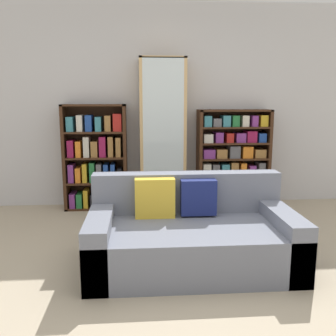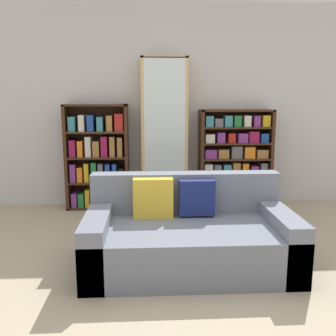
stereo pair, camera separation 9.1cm
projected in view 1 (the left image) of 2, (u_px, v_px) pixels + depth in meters
The scene contains 7 objects.
ground_plane at pixel (189, 287), 2.91m from camera, with size 16.00×16.00×0.00m, color tan.
wall_back at pixel (166, 106), 5.08m from camera, with size 6.68×0.06×2.70m.
couch at pixel (191, 235), 3.29m from camera, with size 1.77×0.98×0.76m.
bookshelf_left at pixel (96, 159), 4.94m from camera, with size 0.82×0.32×1.38m.
display_cabinet at pixel (162, 135), 4.93m from camera, with size 0.60×0.36×1.96m.
bookshelf_right at pixel (233, 159), 5.08m from camera, with size 0.97×0.32×1.31m.
wine_bottle at pixel (214, 215), 4.23m from camera, with size 0.07×0.07×0.37m.
Camera 1 is at (-0.37, -2.67, 1.45)m, focal length 40.00 mm.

